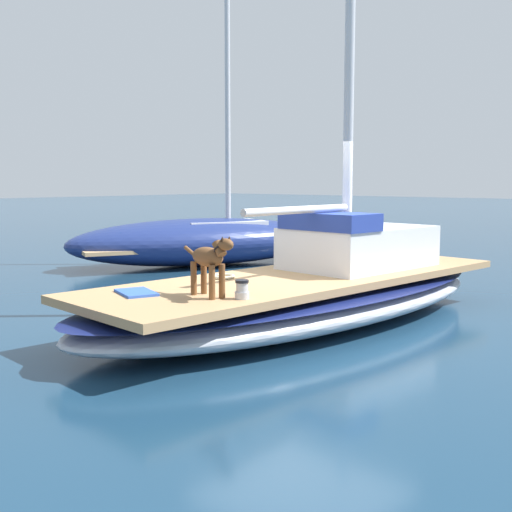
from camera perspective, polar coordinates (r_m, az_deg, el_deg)
The scene contains 8 objects.
ground_plane at distance 8.95m, azimuth 4.31°, elevation -5.87°, with size 120.00×120.00×0.00m, color navy.
sailboat_main at distance 8.88m, azimuth 4.33°, elevation -3.76°, with size 3.05×7.40×0.66m.
cabin_house at distance 9.63m, azimuth 8.85°, elevation 1.03°, with size 1.56×2.32×0.84m.
dog_brown at distance 7.11m, azimuth -4.11°, elevation -0.30°, with size 0.94×0.31×0.70m.
deck_winch at distance 7.03m, azimuth -1.25°, elevation -3.03°, with size 0.16×0.16×0.21m.
coiled_rope at distance 8.53m, azimuth -2.95°, elevation -1.82°, with size 0.32×0.32×0.04m, color beige.
deck_towel at distance 7.48m, azimuth -10.56°, elevation -3.20°, with size 0.56×0.36×0.03m, color blue.
moored_boat_port_side at distance 14.85m, azimuth -4.74°, elevation 1.43°, with size 4.42×6.54×8.21m.
Camera 1 is at (5.33, -6.92, 1.96)m, focal length 45.14 mm.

